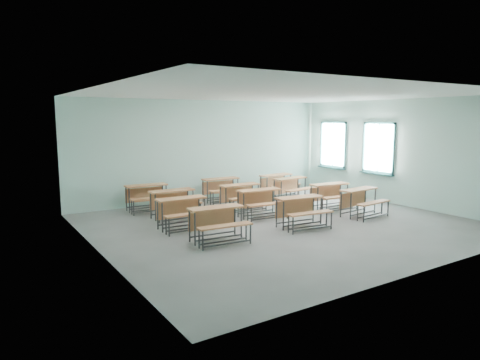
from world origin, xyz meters
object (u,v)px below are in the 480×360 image
object	(u,v)px
desk_unit_r0c2	(362,198)
desk_unit_r1c2	(332,192)
desk_unit_r3c1	(222,186)
desk_unit_r1c0	(183,208)
desk_unit_r1c1	(261,199)
desk_unit_r2c1	(242,193)
desk_unit_r0c1	(302,207)
desk_unit_r3c0	(148,193)
desk_unit_r2c2	(292,186)
desk_unit_r3c2	(278,182)
desk_unit_r0c0	(218,219)
desk_unit_r2c0	(174,200)

from	to	relation	value
desk_unit_r0c2	desk_unit_r1c2	xyz separation A→B (m)	(-0.03, 1.09, 0.00)
desk_unit_r1c2	desk_unit_r3c1	xyz separation A→B (m)	(-2.10, 2.71, 0.00)
desk_unit_r1c0	desk_unit_r1c1	size ratio (longest dim) A/B	0.97
desk_unit_r2c1	desk_unit_r3c1	distance (m)	1.40
desk_unit_r0c1	desk_unit_r3c0	distance (m)	4.55
desk_unit_r1c0	desk_unit_r3c0	bearing A→B (deg)	91.18
desk_unit_r1c0	desk_unit_r2c2	world-z (taller)	same
desk_unit_r1c0	desk_unit_r1c2	xyz separation A→B (m)	(4.59, -0.28, 0.00)
desk_unit_r0c1	desk_unit_r2c1	bearing A→B (deg)	99.67
desk_unit_r1c1	desk_unit_r1c2	bearing A→B (deg)	-1.62
desk_unit_r1c0	desk_unit_r2c2	xyz separation A→B (m)	(4.43, 1.30, 0.00)
desk_unit_r1c2	desk_unit_r3c2	world-z (taller)	same
desk_unit_r0c1	desk_unit_r0c2	size ratio (longest dim) A/B	1.00
desk_unit_r1c0	desk_unit_r1c1	world-z (taller)	same
desk_unit_r1c1	desk_unit_r0c1	bearing A→B (deg)	-76.74
desk_unit_r0c0	desk_unit_r1c1	xyz separation A→B (m)	(2.10, 1.37, 0.00)
desk_unit_r2c0	desk_unit_r3c0	xyz separation A→B (m)	(-0.25, 1.26, 0.00)
desk_unit_r0c0	desk_unit_r3c1	size ratio (longest dim) A/B	1.02
desk_unit_r0c0	desk_unit_r1c0	size ratio (longest dim) A/B	1.03
desk_unit_r0c0	desk_unit_r1c1	bearing A→B (deg)	37.99
desk_unit_r1c1	desk_unit_r2c0	world-z (taller)	same
desk_unit_r0c1	desk_unit_r1c2	distance (m)	2.41
desk_unit_r2c0	desk_unit_r2c2	distance (m)	4.15
desk_unit_r1c1	desk_unit_r1c2	distance (m)	2.35
desk_unit_r0c2	desk_unit_r3c2	bearing A→B (deg)	84.99
desk_unit_r1c2	desk_unit_r3c0	distance (m)	5.31
desk_unit_r3c2	desk_unit_r0c1	bearing A→B (deg)	-125.45
desk_unit_r1c2	desk_unit_r2c2	size ratio (longest dim) A/B	0.99
desk_unit_r2c0	desk_unit_r3c2	distance (m)	4.39
desk_unit_r1c2	desk_unit_r2c0	world-z (taller)	same
desk_unit_r0c2	desk_unit_r2c0	bearing A→B (deg)	143.50
desk_unit_r0c1	desk_unit_r3c0	bearing A→B (deg)	128.73
desk_unit_r0c0	desk_unit_r0c2	size ratio (longest dim) A/B	0.99
desk_unit_r2c1	desk_unit_r3c2	size ratio (longest dim) A/B	0.96
desk_unit_r1c2	desk_unit_r1c0	bearing A→B (deg)	-178.14
desk_unit_r0c1	desk_unit_r2c0	size ratio (longest dim) A/B	1.05
desk_unit_r0c2	desk_unit_r3c2	distance (m)	3.58
desk_unit_r0c0	desk_unit_r1c2	size ratio (longest dim) A/B	1.00
desk_unit_r0c2	desk_unit_r3c0	size ratio (longest dim) A/B	1.03
desk_unit_r0c2	desk_unit_r2c1	world-z (taller)	same
desk_unit_r0c0	desk_unit_r1c0	world-z (taller)	same
desk_unit_r3c1	desk_unit_r0c1	bearing A→B (deg)	-87.43
desk_unit_r1c1	desk_unit_r3c0	bearing A→B (deg)	137.79
desk_unit_r2c2	desk_unit_r3c1	size ratio (longest dim) A/B	1.03
desk_unit_r0c0	desk_unit_r2c0	xyz separation A→B (m)	(0.12, 2.54, 0.00)
desk_unit_r1c2	desk_unit_r2c0	size ratio (longest dim) A/B	1.04
desk_unit_r1c0	desk_unit_r2c1	world-z (taller)	same
desk_unit_r0c1	desk_unit_r1c1	distance (m)	1.43
desk_unit_r0c1	desk_unit_r3c0	xyz separation A→B (m)	(-2.44, 3.84, 0.00)
desk_unit_r0c1	desk_unit_r3c1	xyz separation A→B (m)	(0.03, 3.84, 0.00)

